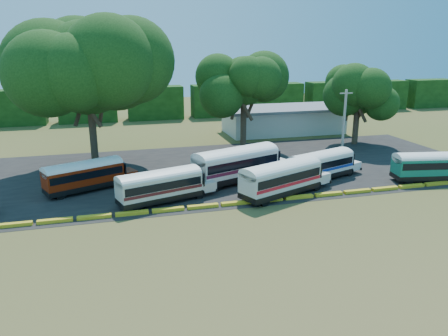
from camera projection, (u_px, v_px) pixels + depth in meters
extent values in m
plane|color=#3C4C19|center=(223.00, 210.00, 37.07)|extent=(160.00, 160.00, 0.00)
cube|color=black|center=(203.00, 171.00, 48.44)|extent=(64.00, 24.00, 0.02)
cube|color=gold|center=(14.00, 225.00, 33.79)|extent=(2.70, 0.45, 0.30)
cube|color=gold|center=(55.00, 221.00, 34.55)|extent=(2.70, 0.45, 0.30)
cube|color=gold|center=(94.00, 217.00, 35.30)|extent=(2.70, 0.45, 0.30)
cube|color=gold|center=(132.00, 213.00, 36.06)|extent=(2.70, 0.45, 0.30)
cube|color=gold|center=(168.00, 210.00, 36.82)|extent=(2.70, 0.45, 0.30)
cube|color=gold|center=(203.00, 206.00, 37.58)|extent=(2.70, 0.45, 0.30)
cube|color=gold|center=(236.00, 203.00, 38.33)|extent=(2.70, 0.45, 0.30)
cube|color=gold|center=(268.00, 200.00, 39.09)|extent=(2.70, 0.45, 0.30)
cube|color=gold|center=(299.00, 197.00, 39.85)|extent=(2.70, 0.45, 0.30)
cube|color=gold|center=(329.00, 194.00, 40.61)|extent=(2.70, 0.45, 0.30)
cube|color=gold|center=(357.00, 191.00, 41.36)|extent=(2.70, 0.45, 0.30)
cube|color=gold|center=(385.00, 189.00, 42.12)|extent=(2.70, 0.45, 0.30)
cube|color=gold|center=(411.00, 186.00, 42.88)|extent=(2.70, 0.45, 0.30)
cube|color=gold|center=(437.00, 184.00, 43.64)|extent=(2.70, 0.45, 0.30)
cube|color=beige|center=(283.00, 121.00, 68.93)|extent=(18.00, 8.00, 3.60)
cube|color=slate|center=(284.00, 108.00, 68.37)|extent=(19.00, 9.00, 0.40)
cube|color=black|center=(15.00, 108.00, 74.68)|extent=(10.00, 4.00, 6.00)
cube|color=black|center=(88.00, 105.00, 77.71)|extent=(10.00, 4.00, 6.00)
cube|color=black|center=(155.00, 103.00, 80.74)|extent=(10.00, 4.00, 6.00)
cube|color=black|center=(218.00, 101.00, 83.77)|extent=(10.00, 4.00, 6.00)
cube|color=black|center=(276.00, 99.00, 86.80)|extent=(10.00, 4.00, 6.00)
cube|color=black|center=(331.00, 97.00, 89.83)|extent=(10.00, 4.00, 6.00)
cube|color=black|center=(382.00, 95.00, 92.86)|extent=(10.00, 4.00, 6.00)
cube|color=black|center=(429.00, 93.00, 95.89)|extent=(10.00, 4.00, 6.00)
cylinder|color=black|center=(122.00, 182.00, 43.19)|extent=(0.91, 0.58, 0.89)
cylinder|color=black|center=(114.00, 178.00, 44.62)|extent=(0.91, 0.58, 0.89)
cylinder|color=black|center=(61.00, 195.00, 39.56)|extent=(0.91, 0.58, 0.89)
cylinder|color=black|center=(54.00, 190.00, 40.99)|extent=(0.91, 0.58, 0.89)
cube|color=black|center=(84.00, 185.00, 41.78)|extent=(7.57, 4.94, 0.49)
cube|color=maroon|center=(84.00, 175.00, 41.49)|extent=(7.57, 4.94, 1.63)
cube|color=black|center=(83.00, 173.00, 41.44)|extent=(7.32, 4.87, 0.68)
ellipsoid|color=white|center=(83.00, 167.00, 41.27)|extent=(7.57, 4.94, 1.00)
cube|color=maroon|center=(127.00, 174.00, 44.38)|extent=(2.25, 2.43, 0.84)
cube|color=black|center=(121.00, 167.00, 43.80)|extent=(0.94, 1.93, 1.22)
cube|color=black|center=(134.00, 176.00, 44.93)|extent=(1.01, 2.06, 0.27)
cube|color=black|center=(46.00, 194.00, 39.65)|extent=(1.01, 2.06, 0.27)
cylinder|color=black|center=(200.00, 194.00, 39.75)|extent=(0.94, 0.50, 0.90)
cylinder|color=black|center=(190.00, 188.00, 41.33)|extent=(0.94, 0.50, 0.90)
cylinder|color=black|center=(136.00, 207.00, 36.64)|extent=(0.94, 0.50, 0.90)
cylinder|color=black|center=(128.00, 200.00, 38.21)|extent=(0.94, 0.50, 0.90)
cube|color=black|center=(160.00, 196.00, 38.72)|extent=(7.74, 4.29, 0.50)
cube|color=beige|center=(159.00, 185.00, 38.42)|extent=(7.74, 4.29, 1.65)
cube|color=black|center=(159.00, 183.00, 38.36)|extent=(7.47, 4.26, 0.69)
cube|color=#541517|center=(160.00, 189.00, 38.51)|extent=(7.68, 4.30, 0.27)
ellipsoid|color=white|center=(159.00, 176.00, 38.19)|extent=(7.74, 4.29, 1.02)
cube|color=beige|center=(204.00, 185.00, 40.93)|extent=(2.13, 2.37, 0.86)
cube|color=black|center=(199.00, 177.00, 40.40)|extent=(0.73, 2.03, 1.24)
cube|color=black|center=(211.00, 187.00, 41.42)|extent=(0.79, 2.16, 0.27)
cube|color=black|center=(120.00, 205.00, 36.88)|extent=(0.79, 2.16, 0.27)
cylinder|color=black|center=(275.00, 173.00, 45.89)|extent=(1.13, 0.67, 1.10)
cylinder|color=black|center=(260.00, 168.00, 47.73)|extent=(1.13, 0.67, 1.10)
cylinder|color=black|center=(217.00, 186.00, 41.73)|extent=(1.13, 0.67, 1.10)
cylinder|color=black|center=(203.00, 180.00, 43.57)|extent=(1.13, 0.67, 1.10)
cube|color=black|center=(236.00, 176.00, 44.38)|extent=(9.38, 5.68, 0.60)
cube|color=white|center=(236.00, 163.00, 44.02)|extent=(9.38, 5.68, 2.01)
cube|color=black|center=(236.00, 161.00, 43.95)|extent=(9.07, 5.62, 0.84)
cube|color=#5A172C|center=(236.00, 167.00, 44.13)|extent=(9.32, 5.69, 0.33)
ellipsoid|color=white|center=(236.00, 154.00, 43.74)|extent=(9.38, 5.68, 1.23)
cube|color=white|center=(276.00, 164.00, 47.34)|extent=(2.69, 2.95, 1.04)
cube|color=black|center=(272.00, 155.00, 46.66)|extent=(1.03, 2.42, 1.50)
cube|color=black|center=(282.00, 167.00, 47.99)|extent=(1.12, 2.59, 0.33)
cube|color=black|center=(199.00, 184.00, 41.93)|extent=(1.12, 2.59, 0.33)
cylinder|color=black|center=(317.00, 186.00, 41.87)|extent=(1.02, 0.63, 0.99)
cylinder|color=black|center=(300.00, 181.00, 43.48)|extent=(1.02, 0.63, 0.99)
cylinder|color=black|center=(265.00, 201.00, 37.91)|extent=(1.02, 0.63, 0.99)
cylinder|color=black|center=(249.00, 194.00, 39.53)|extent=(1.02, 0.63, 0.99)
cube|color=black|center=(280.00, 190.00, 40.37)|extent=(8.47, 5.39, 0.55)
cube|color=silver|center=(281.00, 177.00, 40.04)|extent=(8.47, 5.39, 1.82)
cube|color=black|center=(281.00, 175.00, 39.98)|extent=(8.19, 5.32, 0.76)
cube|color=red|center=(280.00, 181.00, 40.14)|extent=(8.41, 5.39, 0.30)
ellipsoid|color=white|center=(281.00, 168.00, 39.79)|extent=(8.47, 5.39, 1.12)
cube|color=silver|center=(316.00, 177.00, 43.19)|extent=(2.48, 2.70, 0.94)
cube|color=black|center=(312.00, 168.00, 42.56)|extent=(1.01, 2.17, 1.36)
cube|color=black|center=(322.00, 179.00, 43.80)|extent=(1.09, 2.32, 0.30)
cube|color=black|center=(247.00, 200.00, 38.04)|extent=(1.09, 2.32, 0.30)
cylinder|color=black|center=(350.00, 172.00, 46.56)|extent=(0.93, 0.54, 0.90)
cylinder|color=black|center=(336.00, 168.00, 48.07)|extent=(0.93, 0.54, 0.90)
cylinder|color=black|center=(309.00, 182.00, 43.19)|extent=(0.93, 0.54, 0.90)
cylinder|color=black|center=(296.00, 177.00, 44.70)|extent=(0.93, 0.54, 0.90)
cube|color=black|center=(320.00, 174.00, 45.35)|extent=(7.70, 4.61, 0.49)
cube|color=white|center=(321.00, 164.00, 45.05)|extent=(7.70, 4.61, 1.65)
cube|color=black|center=(321.00, 162.00, 45.00)|extent=(7.44, 4.56, 0.69)
cube|color=navy|center=(321.00, 167.00, 45.14)|extent=(7.64, 4.62, 0.27)
ellipsoid|color=white|center=(321.00, 156.00, 44.82)|extent=(7.70, 4.61, 1.01)
cube|color=white|center=(349.00, 165.00, 47.75)|extent=(2.19, 2.41, 0.85)
cube|color=black|center=(346.00, 158.00, 47.19)|extent=(0.83, 1.99, 1.23)
cube|color=black|center=(353.00, 167.00, 48.27)|extent=(0.90, 2.13, 0.27)
cube|color=black|center=(295.00, 181.00, 43.36)|extent=(0.90, 2.13, 0.27)
cylinder|color=black|center=(409.00, 180.00, 43.72)|extent=(0.94, 0.41, 0.91)
cylinder|color=black|center=(400.00, 175.00, 45.58)|extent=(0.94, 0.41, 0.91)
cube|color=black|center=(429.00, 175.00, 44.84)|extent=(7.73, 3.52, 0.50)
cube|color=#107457|center=(431.00, 165.00, 44.55)|extent=(7.73, 3.52, 1.66)
cube|color=black|center=(431.00, 163.00, 44.49)|extent=(7.44, 3.52, 0.70)
ellipsoid|color=white|center=(432.00, 157.00, 44.32)|extent=(7.73, 3.52, 1.02)
cube|color=black|center=(395.00, 177.00, 44.54)|extent=(0.54, 2.22, 0.27)
cylinder|color=#322619|center=(93.00, 136.00, 48.16)|extent=(0.80, 0.80, 7.65)
cylinder|color=#322619|center=(102.00, 105.00, 47.97)|extent=(1.36, 2.75, 4.36)
cylinder|color=#322619|center=(81.00, 105.00, 47.78)|extent=(2.12, 2.41, 4.36)
cylinder|color=#322619|center=(88.00, 108.00, 46.01)|extent=(2.81, 0.91, 4.36)
ellipsoid|color=black|center=(87.00, 68.00, 46.13)|extent=(13.44, 13.44, 9.85)
cylinder|color=#322619|center=(243.00, 126.00, 58.29)|extent=(0.80, 0.80, 6.04)
cylinder|color=#322619|center=(251.00, 106.00, 58.29)|extent=(1.19, 2.28, 3.49)
cylinder|color=#322619|center=(235.00, 106.00, 58.09)|extent=(1.80, 2.02, 3.49)
cylinder|color=#322619|center=(245.00, 108.00, 56.33)|extent=(2.31, 0.83, 3.49)
ellipsoid|color=black|center=(244.00, 81.00, 56.65)|extent=(8.65, 8.65, 6.34)
cylinder|color=#322619|center=(356.00, 126.00, 60.80)|extent=(0.80, 0.80, 5.09)
cylinder|color=#322619|center=(363.00, 110.00, 60.92)|extent=(1.09, 2.00, 2.97)
cylinder|color=#322619|center=(347.00, 110.00, 60.72)|extent=(1.60, 1.79, 2.97)
cylinder|color=#322619|center=(361.00, 112.00, 58.95)|extent=(2.02, 0.78, 2.97)
ellipsoid|color=black|center=(359.00, 89.00, 59.40)|extent=(7.99, 7.99, 5.86)
cylinder|color=gray|center=(344.00, 126.00, 51.59)|extent=(0.30, 0.30, 8.51)
cube|color=gray|center=(346.00, 93.00, 50.53)|extent=(1.60, 0.12, 0.12)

